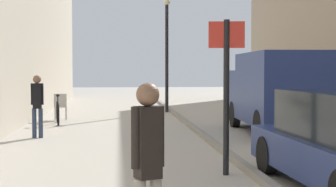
# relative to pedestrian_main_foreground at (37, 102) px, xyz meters

# --- Properties ---
(ground_plane) EXTENTS (80.00, 80.00, 0.00)m
(ground_plane) POSITION_rel_pedestrian_main_foreground_xyz_m (2.74, -0.12, -0.94)
(ground_plane) COLOR #A8A093
(kerb_strip) EXTENTS (0.16, 40.00, 0.12)m
(kerb_strip) POSITION_rel_pedestrian_main_foreground_xyz_m (4.32, -0.12, -0.88)
(kerb_strip) COLOR gray
(kerb_strip) RESTS_ON ground_plane
(pedestrian_main_foreground) EXTENTS (0.33, 0.21, 1.64)m
(pedestrian_main_foreground) POSITION_rel_pedestrian_main_foreground_xyz_m (0.00, 0.00, 0.00)
(pedestrian_main_foreground) COLOR #2D3851
(pedestrian_main_foreground) RESTS_ON ground_plane
(pedestrian_mid_block) EXTENTS (0.31, 0.25, 1.64)m
(pedestrian_mid_block) POSITION_rel_pedestrian_main_foreground_xyz_m (2.37, -8.84, 0.00)
(pedestrian_mid_block) COLOR gray
(pedestrian_mid_block) RESTS_ON ground_plane
(delivery_van) EXTENTS (2.18, 4.95, 2.23)m
(delivery_van) POSITION_rel_pedestrian_main_foreground_xyz_m (6.52, 0.21, 0.26)
(delivery_van) COLOR navy
(delivery_van) RESTS_ON ground_plane
(street_sign_post) EXTENTS (0.60, 0.12, 2.60)m
(street_sign_post) POSITION_rel_pedestrian_main_foreground_xyz_m (3.90, -5.10, 0.60)
(street_sign_post) COLOR black
(street_sign_post) RESTS_ON ground_plane
(lamp_post) EXTENTS (0.28, 0.28, 4.76)m
(lamp_post) POSITION_rel_pedestrian_main_foreground_xyz_m (4.13, 7.81, 1.78)
(lamp_post) COLOR black
(lamp_post) RESTS_ON ground_plane
(bicycle_leaning) EXTENTS (0.31, 1.76, 0.98)m
(bicycle_leaning) POSITION_rel_pedestrian_main_foreground_xyz_m (0.11, 3.47, -0.56)
(bicycle_leaning) COLOR black
(bicycle_leaning) RESTS_ON ground_plane
(cafe_chair_near_window) EXTENTS (0.46, 0.46, 0.94)m
(cafe_chair_near_window) POSITION_rel_pedestrian_main_foreground_xyz_m (0.06, 4.76, -0.40)
(cafe_chair_near_window) COLOR #B7B2A8
(cafe_chair_near_window) RESTS_ON ground_plane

